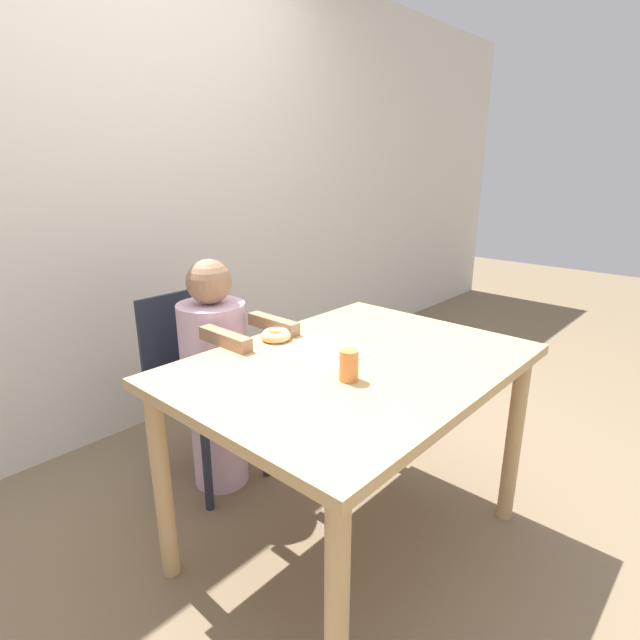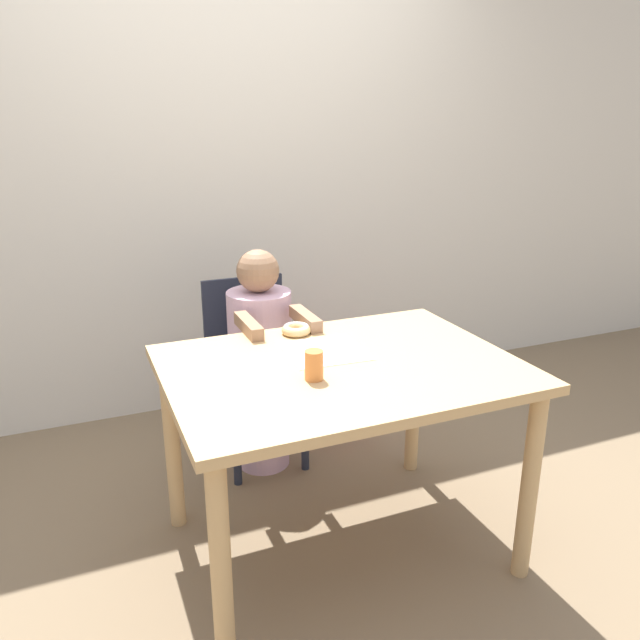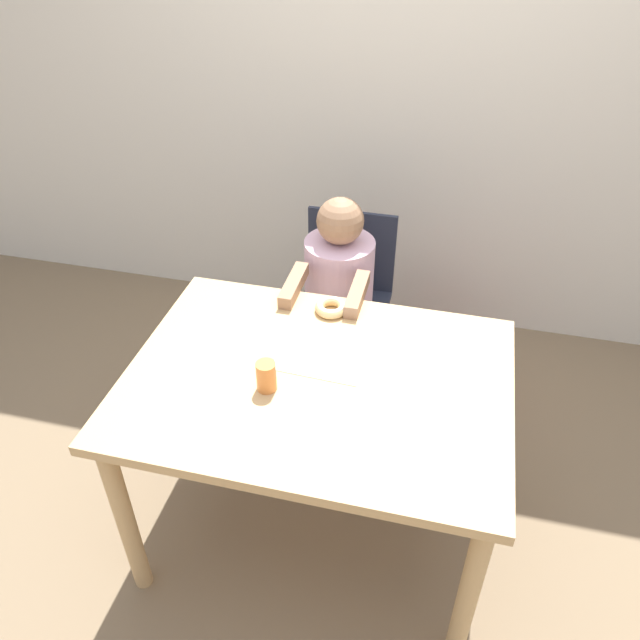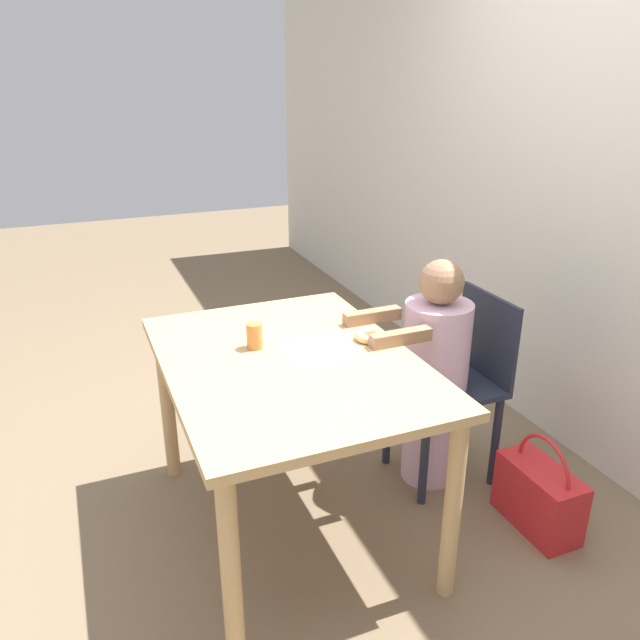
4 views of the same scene
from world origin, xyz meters
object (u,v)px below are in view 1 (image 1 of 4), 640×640
Objects in this scene: chair at (201,382)px; donut at (276,335)px; child_figure at (216,378)px; handbag at (263,402)px; cup at (349,365)px.

chair is 0.55m from donut.
child_figure is at bearing -90.00° from chair.
chair is at bearing -165.86° from handbag.
handbag is (0.46, 0.23, -0.36)m from child_figure.
child_figure reaches higher than donut.
donut is (0.04, -0.33, 0.26)m from child_figure.
chair is 2.05× the size of handbag.
handbag is at bearing 62.75° from cup.
chair is 7.35× the size of donut.
child_figure is 8.93× the size of donut.
cup is (-0.06, -0.76, 0.29)m from child_figure.
cup is at bearing -93.67° from chair.
donut is 0.94m from handbag.
handbag is (0.41, 0.57, -0.62)m from donut.
donut is at bearing 76.78° from cup.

